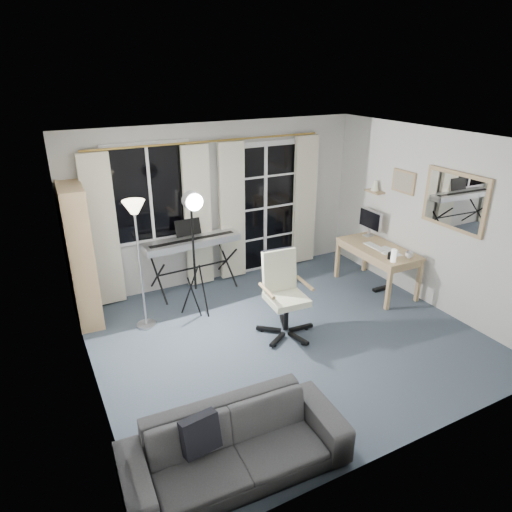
{
  "coord_description": "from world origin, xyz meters",
  "views": [
    {
      "loc": [
        -2.57,
        -4.13,
        3.14
      ],
      "look_at": [
        -0.24,
        0.35,
        1.01
      ],
      "focal_mm": 32.0,
      "sensor_mm": 36.0,
      "label": 1
    }
  ],
  "objects_px": {
    "bookshelf": "(78,259)",
    "torchiere_lamp": "(136,227)",
    "desk": "(378,253)",
    "mug": "(409,254)",
    "office_chair": "(282,286)",
    "keyboard_piano": "(192,243)",
    "studio_light": "(193,216)",
    "sofa": "(235,437)",
    "monitor": "(370,220)"
  },
  "relations": [
    {
      "from": "bookshelf",
      "to": "desk",
      "type": "height_order",
      "value": "bookshelf"
    },
    {
      "from": "mug",
      "to": "bookshelf",
      "type": "bearing_deg",
      "value": 158.81
    },
    {
      "from": "desk",
      "to": "mug",
      "type": "height_order",
      "value": "mug"
    },
    {
      "from": "bookshelf",
      "to": "torchiere_lamp",
      "type": "height_order",
      "value": "bookshelf"
    },
    {
      "from": "monitor",
      "to": "mug",
      "type": "height_order",
      "value": "monitor"
    },
    {
      "from": "mug",
      "to": "sofa",
      "type": "bearing_deg",
      "value": -154.98
    },
    {
      "from": "torchiere_lamp",
      "to": "sofa",
      "type": "relative_size",
      "value": 0.9
    },
    {
      "from": "bookshelf",
      "to": "torchiere_lamp",
      "type": "relative_size",
      "value": 1.08
    },
    {
      "from": "office_chair",
      "to": "mug",
      "type": "bearing_deg",
      "value": 0.31
    },
    {
      "from": "studio_light",
      "to": "sofa",
      "type": "xyz_separation_m",
      "value": [
        -0.63,
        -2.52,
        -1.05
      ]
    },
    {
      "from": "keyboard_piano",
      "to": "monitor",
      "type": "xyz_separation_m",
      "value": [
        2.65,
        -0.71,
        0.14
      ]
    },
    {
      "from": "keyboard_piano",
      "to": "desk",
      "type": "height_order",
      "value": "keyboard_piano"
    },
    {
      "from": "studio_light",
      "to": "sofa",
      "type": "height_order",
      "value": "studio_light"
    },
    {
      "from": "bookshelf",
      "to": "studio_light",
      "type": "relative_size",
      "value": 1.03
    },
    {
      "from": "bookshelf",
      "to": "mug",
      "type": "relative_size",
      "value": 16.62
    },
    {
      "from": "keyboard_piano",
      "to": "monitor",
      "type": "distance_m",
      "value": 2.75
    },
    {
      "from": "desk",
      "to": "office_chair",
      "type": "bearing_deg",
      "value": -167.87
    },
    {
      "from": "mug",
      "to": "office_chair",
      "type": "bearing_deg",
      "value": 175.94
    },
    {
      "from": "desk",
      "to": "sofa",
      "type": "relative_size",
      "value": 0.67
    },
    {
      "from": "office_chair",
      "to": "keyboard_piano",
      "type": "bearing_deg",
      "value": 116.34
    },
    {
      "from": "keyboard_piano",
      "to": "desk",
      "type": "bearing_deg",
      "value": -28.05
    },
    {
      "from": "studio_light",
      "to": "desk",
      "type": "distance_m",
      "value": 2.83
    },
    {
      "from": "torchiere_lamp",
      "to": "studio_light",
      "type": "xyz_separation_m",
      "value": [
        0.68,
        -0.1,
        0.06
      ]
    },
    {
      "from": "keyboard_piano",
      "to": "sofa",
      "type": "height_order",
      "value": "keyboard_piano"
    },
    {
      "from": "studio_light",
      "to": "sofa",
      "type": "bearing_deg",
      "value": -106.63
    },
    {
      "from": "torchiere_lamp",
      "to": "keyboard_piano",
      "type": "height_order",
      "value": "torchiere_lamp"
    },
    {
      "from": "mug",
      "to": "keyboard_piano",
      "type": "bearing_deg",
      "value": 147.04
    },
    {
      "from": "keyboard_piano",
      "to": "office_chair",
      "type": "distance_m",
      "value": 1.65
    },
    {
      "from": "mug",
      "to": "sofa",
      "type": "distance_m",
      "value": 3.77
    },
    {
      "from": "torchiere_lamp",
      "to": "studio_light",
      "type": "relative_size",
      "value": 0.95
    },
    {
      "from": "office_chair",
      "to": "sofa",
      "type": "distance_m",
      "value": 2.27
    },
    {
      "from": "desk",
      "to": "mug",
      "type": "relative_size",
      "value": 11.48
    },
    {
      "from": "keyboard_piano",
      "to": "mug",
      "type": "bearing_deg",
      "value": -35.78
    },
    {
      "from": "office_chair",
      "to": "sofa",
      "type": "height_order",
      "value": "office_chair"
    },
    {
      "from": "desk",
      "to": "mug",
      "type": "bearing_deg",
      "value": -77.66
    },
    {
      "from": "desk",
      "to": "sofa",
      "type": "height_order",
      "value": "sofa"
    },
    {
      "from": "sofa",
      "to": "office_chair",
      "type": "bearing_deg",
      "value": 52.67
    },
    {
      "from": "torchiere_lamp",
      "to": "mug",
      "type": "xyz_separation_m",
      "value": [
        3.45,
        -1.03,
        -0.63
      ]
    },
    {
      "from": "keyboard_piano",
      "to": "office_chair",
      "type": "bearing_deg",
      "value": -70.86
    },
    {
      "from": "keyboard_piano",
      "to": "office_chair",
      "type": "xyz_separation_m",
      "value": [
        0.61,
        -1.52,
        -0.16
      ]
    },
    {
      "from": "bookshelf",
      "to": "studio_light",
      "type": "height_order",
      "value": "bookshelf"
    },
    {
      "from": "torchiere_lamp",
      "to": "monitor",
      "type": "distance_m",
      "value": 3.58
    },
    {
      "from": "torchiere_lamp",
      "to": "sofa",
      "type": "bearing_deg",
      "value": -88.86
    },
    {
      "from": "torchiere_lamp",
      "to": "studio_light",
      "type": "bearing_deg",
      "value": -8.38
    },
    {
      "from": "torchiere_lamp",
      "to": "studio_light",
      "type": "distance_m",
      "value": 0.69
    },
    {
      "from": "bookshelf",
      "to": "office_chair",
      "type": "xyz_separation_m",
      "value": [
        2.16,
        -1.45,
        -0.24
      ]
    },
    {
      "from": "torchiere_lamp",
      "to": "desk",
      "type": "xyz_separation_m",
      "value": [
        3.35,
        -0.53,
        -0.77
      ]
    },
    {
      "from": "torchiere_lamp",
      "to": "mug",
      "type": "height_order",
      "value": "torchiere_lamp"
    },
    {
      "from": "office_chair",
      "to": "mug",
      "type": "height_order",
      "value": "office_chair"
    },
    {
      "from": "bookshelf",
      "to": "keyboard_piano",
      "type": "relative_size",
      "value": 1.27
    }
  ]
}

